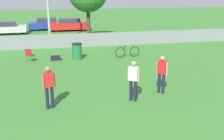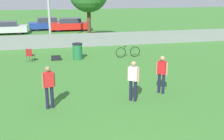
{
  "view_description": "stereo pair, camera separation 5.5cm",
  "coord_description": "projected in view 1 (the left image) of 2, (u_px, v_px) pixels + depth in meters",
  "views": [
    {
      "loc": [
        -1.81,
        -4.22,
        4.58
      ],
      "look_at": [
        0.82,
        7.52,
        1.05
      ],
      "focal_mm": 45.0,
      "sensor_mm": 36.0,
      "label": 1
    },
    {
      "loc": [
        -1.76,
        -4.23,
        4.58
      ],
      "look_at": [
        0.82,
        7.52,
        1.05
      ],
      "focal_mm": 45.0,
      "sensor_mm": 36.0,
      "label": 2
    }
  ],
  "objects": [
    {
      "name": "player_defender_red",
      "position": [
        49.0,
        85.0,
        10.83
      ],
      "size": [
        0.5,
        0.33,
        1.72
      ],
      "rotation": [
        0.0,
        0.0,
        0.34
      ],
      "color": "#191933",
      "rests_on": "ground_plane"
    },
    {
      "name": "parked_car_silver",
      "position": [
        5.0,
        28.0,
        28.59
      ],
      "size": [
        4.23,
        1.81,
        1.3
      ],
      "rotation": [
        0.0,
        0.0,
        0.03
      ],
      "color": "black",
      "rests_on": "ground_plane"
    },
    {
      "name": "folding_chair_sideline",
      "position": [
        29.0,
        54.0,
        17.92
      ],
      "size": [
        0.55,
        0.55,
        0.87
      ],
      "rotation": [
        0.0,
        0.0,
        2.72
      ],
      "color": "#333338",
      "rests_on": "ground_plane"
    },
    {
      "name": "player_thrower_red",
      "position": [
        162.0,
        72.0,
        12.45
      ],
      "size": [
        0.42,
        0.41,
        1.72
      ],
      "rotation": [
        0.0,
        0.0,
        -0.75
      ],
      "color": "#191933",
      "rests_on": "ground_plane"
    },
    {
      "name": "bicycle_sideline",
      "position": [
        128.0,
        52.0,
        19.22
      ],
      "size": [
        1.73,
        0.44,
        0.76
      ],
      "rotation": [
        0.0,
        0.0,
        0.05
      ],
      "color": "black",
      "rests_on": "ground_plane"
    },
    {
      "name": "parked_car_red",
      "position": [
        69.0,
        25.0,
        30.98
      ],
      "size": [
        4.46,
        1.93,
        1.38
      ],
      "rotation": [
        0.0,
        0.0,
        -0.04
      ],
      "color": "black",
      "rests_on": "ground_plane"
    },
    {
      "name": "parked_car_blue",
      "position": [
        46.0,
        24.0,
        31.63
      ],
      "size": [
        4.13,
        2.13,
        1.39
      ],
      "rotation": [
        0.0,
        0.0,
        0.12
      ],
      "color": "black",
      "rests_on": "ground_plane"
    },
    {
      "name": "fence_backline",
      "position": [
        73.0,
        40.0,
        22.32
      ],
      "size": [
        27.26,
        0.07,
        1.21
      ],
      "color": "gray",
      "rests_on": "ground_plane"
    },
    {
      "name": "player_receiver_white",
      "position": [
        133.0,
        78.0,
        11.57
      ],
      "size": [
        0.43,
        0.4,
        1.72
      ],
      "rotation": [
        0.0,
        0.0,
        -0.69
      ],
      "color": "#191933",
      "rests_on": "ground_plane"
    },
    {
      "name": "trash_bin",
      "position": [
        77.0,
        51.0,
        18.52
      ],
      "size": [
        0.66,
        0.66,
        1.09
      ],
      "color": "#1E6638",
      "rests_on": "ground_plane"
    },
    {
      "name": "gear_bag_sideline",
      "position": [
        56.0,
        58.0,
        18.44
      ],
      "size": [
        0.63,
        0.34,
        0.31
      ],
      "color": "black",
      "rests_on": "ground_plane"
    }
  ]
}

